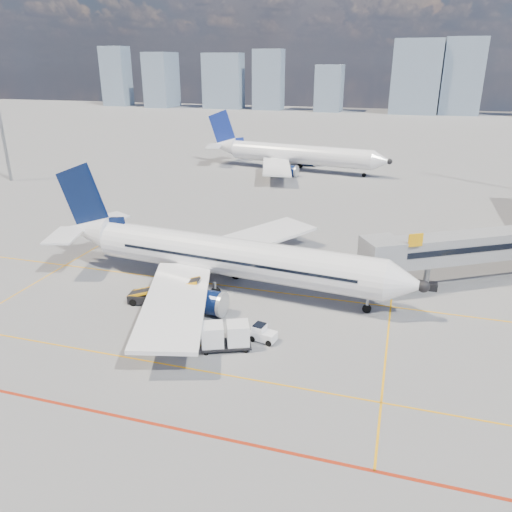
{
  "coord_description": "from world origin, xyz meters",
  "views": [
    {
      "loc": [
        13.79,
        -33.6,
        20.53
      ],
      "look_at": [
        1.8,
        6.71,
        4.0
      ],
      "focal_mm": 35.0,
      "sensor_mm": 36.0,
      "label": 1
    }
  ],
  "objects_px": {
    "cargo_dolly": "(225,335)",
    "main_aircraft": "(219,256)",
    "ramp_worker": "(231,334)",
    "belt_loader": "(156,296)",
    "baggage_tug": "(262,333)",
    "second_aircraft": "(293,154)"
  },
  "relations": [
    {
      "from": "baggage_tug",
      "to": "cargo_dolly",
      "type": "relative_size",
      "value": 0.51
    },
    {
      "from": "main_aircraft",
      "to": "baggage_tug",
      "type": "distance_m",
      "value": 11.15
    },
    {
      "from": "main_aircraft",
      "to": "belt_loader",
      "type": "xyz_separation_m",
      "value": [
        -4.19,
        -5.06,
        -2.52
      ]
    },
    {
      "from": "main_aircraft",
      "to": "cargo_dolly",
      "type": "bearing_deg",
      "value": -61.52
    },
    {
      "from": "belt_loader",
      "to": "main_aircraft",
      "type": "bearing_deg",
      "value": 42.89
    },
    {
      "from": "main_aircraft",
      "to": "ramp_worker",
      "type": "xyz_separation_m",
      "value": [
        4.6,
        -9.74,
        -2.31
      ]
    },
    {
      "from": "main_aircraft",
      "to": "cargo_dolly",
      "type": "distance_m",
      "value": 11.51
    },
    {
      "from": "baggage_tug",
      "to": "cargo_dolly",
      "type": "bearing_deg",
      "value": -128.88
    },
    {
      "from": "main_aircraft",
      "to": "second_aircraft",
      "type": "bearing_deg",
      "value": 101.33
    },
    {
      "from": "second_aircraft",
      "to": "belt_loader",
      "type": "xyz_separation_m",
      "value": [
        1.21,
        -61.0,
        -2.52
      ]
    },
    {
      "from": "second_aircraft",
      "to": "ramp_worker",
      "type": "height_order",
      "value": "second_aircraft"
    },
    {
      "from": "belt_loader",
      "to": "cargo_dolly",
      "type": "bearing_deg",
      "value": -39.73
    },
    {
      "from": "ramp_worker",
      "to": "cargo_dolly",
      "type": "bearing_deg",
      "value": 172.62
    },
    {
      "from": "baggage_tug",
      "to": "cargo_dolly",
      "type": "xyz_separation_m",
      "value": [
        -2.36,
        -1.94,
        0.5
      ]
    },
    {
      "from": "baggage_tug",
      "to": "belt_loader",
      "type": "bearing_deg",
      "value": 174.19
    },
    {
      "from": "ramp_worker",
      "to": "belt_loader",
      "type": "bearing_deg",
      "value": 72.94
    },
    {
      "from": "cargo_dolly",
      "to": "main_aircraft",
      "type": "bearing_deg",
      "value": 89.64
    },
    {
      "from": "main_aircraft",
      "to": "cargo_dolly",
      "type": "relative_size",
      "value": 8.95
    },
    {
      "from": "second_aircraft",
      "to": "ramp_worker",
      "type": "xyz_separation_m",
      "value": [
        10.0,
        -65.68,
        -2.31
      ]
    },
    {
      "from": "main_aircraft",
      "to": "belt_loader",
      "type": "relative_size",
      "value": 5.58
    },
    {
      "from": "cargo_dolly",
      "to": "ramp_worker",
      "type": "distance_m",
      "value": 0.79
    },
    {
      "from": "ramp_worker",
      "to": "main_aircraft",
      "type": "bearing_deg",
      "value": 36.26
    }
  ]
}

